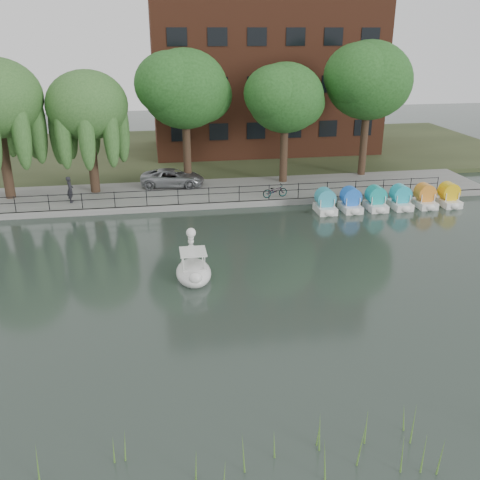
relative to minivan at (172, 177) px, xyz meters
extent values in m
plane|color=#3E4A44|center=(2.14, -17.48, -1.12)|extent=(120.00, 120.00, 0.00)
cube|color=gray|center=(2.14, -1.48, -0.92)|extent=(40.00, 6.00, 0.40)
cube|color=gray|center=(2.14, -4.43, -0.92)|extent=(40.00, 0.25, 0.40)
cube|color=#47512D|center=(2.14, 12.52, -0.94)|extent=(60.00, 22.00, 0.36)
cylinder|color=black|center=(2.14, -4.23, 0.23)|extent=(32.00, 0.04, 0.04)
cylinder|color=black|center=(2.14, -4.23, -0.17)|extent=(32.00, 0.04, 0.04)
cylinder|color=black|center=(2.14, -4.23, -0.22)|extent=(0.05, 0.05, 1.00)
cube|color=#4C1E16|center=(9.14, 12.52, 8.24)|extent=(20.00, 10.00, 18.00)
cylinder|color=#473323|center=(-10.86, -0.98, 1.38)|extent=(0.60, 0.60, 4.20)
cylinder|color=#473323|center=(-5.36, -0.48, 1.18)|extent=(0.60, 0.60, 3.80)
ellipsoid|color=#4C803A|center=(-5.36, -0.48, 5.17)|extent=(5.32, 5.32, 4.52)
cylinder|color=#473323|center=(1.14, 0.52, 1.53)|extent=(0.60, 0.60, 4.50)
ellipsoid|color=#31742C|center=(1.14, 0.52, 5.98)|extent=(6.00, 6.00, 5.10)
cylinder|color=#473323|center=(8.14, 0.02, 1.31)|extent=(0.60, 0.60, 4.05)
ellipsoid|color=#31742C|center=(8.14, 0.02, 5.31)|extent=(5.40, 5.40, 4.59)
cylinder|color=#473323|center=(14.64, 1.02, 1.65)|extent=(0.60, 0.60, 4.72)
ellipsoid|color=#31742C|center=(14.64, 1.02, 6.32)|extent=(6.30, 6.30, 5.36)
imported|color=gray|center=(0.00, 0.00, 0.00)|extent=(3.04, 5.41, 1.43)
imported|color=gray|center=(6.63, -3.84, -0.22)|extent=(0.85, 1.79, 1.00)
imported|color=black|center=(-6.71, -2.78, 0.27)|extent=(0.52, 0.74, 1.98)
ellipsoid|color=white|center=(0.23, -14.71, -0.83)|extent=(1.64, 2.60, 0.58)
cube|color=white|center=(0.23, -14.81, -0.54)|extent=(1.06, 1.16, 0.29)
cube|color=white|center=(0.23, -14.76, 0.26)|extent=(1.21, 1.30, 0.06)
ellipsoid|color=white|center=(0.23, -15.81, -0.59)|extent=(0.61, 0.47, 0.54)
sphere|color=white|center=(0.23, -13.84, 0.86)|extent=(0.46, 0.46, 0.46)
cone|color=black|center=(0.24, -13.54, 0.83)|extent=(0.19, 0.25, 0.19)
cylinder|color=yellow|center=(0.24, -13.67, 0.84)|extent=(0.25, 0.10, 0.25)
cube|color=white|center=(9.35, -6.34, -0.90)|extent=(1.15, 1.70, 0.44)
cylinder|color=#37A4BC|center=(9.35, -6.24, -0.17)|extent=(0.90, 1.20, 0.90)
cube|color=white|center=(11.05, -6.34, -0.90)|extent=(1.15, 1.70, 0.44)
cylinder|color=blue|center=(11.05, -6.24, -0.17)|extent=(0.90, 1.20, 0.90)
cube|color=white|center=(12.75, -6.34, -0.90)|extent=(1.15, 1.70, 0.44)
cylinder|color=teal|center=(12.75, -6.24, -0.17)|extent=(0.90, 1.20, 0.90)
cube|color=white|center=(14.45, -6.34, -0.90)|extent=(1.15, 1.70, 0.44)
cylinder|color=#23B0C8|center=(14.45, -6.24, -0.17)|extent=(0.90, 1.20, 0.90)
cube|color=white|center=(16.15, -6.34, -0.90)|extent=(1.15, 1.70, 0.44)
cylinder|color=orange|center=(16.15, -6.24, -0.17)|extent=(0.90, 1.20, 0.90)
cube|color=white|center=(17.85, -6.34, -0.90)|extent=(1.15, 1.70, 0.44)
cylinder|color=yellow|center=(17.85, -6.24, -0.17)|extent=(0.90, 1.20, 0.90)
camera|label=1|loc=(-1.38, -37.44, 9.76)|focal=40.00mm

